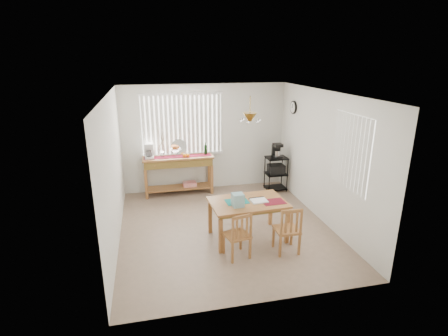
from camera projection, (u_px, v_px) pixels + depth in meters
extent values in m
cube|color=gray|center=(225.00, 228.00, 6.87)|extent=(4.00, 4.50, 0.01)
cube|color=white|center=(205.00, 137.00, 8.60)|extent=(4.00, 0.10, 2.60)
cube|color=white|center=(266.00, 218.00, 4.33)|extent=(4.00, 0.10, 2.60)
cube|color=white|center=(110.00, 172.00, 6.04)|extent=(0.10, 4.50, 2.60)
cube|color=white|center=(326.00, 158.00, 6.89)|extent=(0.10, 4.50, 2.60)
cube|color=white|center=(225.00, 90.00, 6.05)|extent=(4.00, 4.50, 0.10)
cube|color=white|center=(182.00, 125.00, 8.33)|extent=(1.90, 0.01, 1.40)
cube|color=white|center=(144.00, 126.00, 8.14)|extent=(0.07, 0.03, 1.40)
cube|color=white|center=(148.00, 126.00, 8.16)|extent=(0.07, 0.03, 1.40)
cube|color=white|center=(153.00, 126.00, 8.18)|extent=(0.07, 0.03, 1.40)
cube|color=white|center=(157.00, 126.00, 8.20)|extent=(0.07, 0.03, 1.40)
cube|color=white|center=(162.00, 126.00, 8.22)|extent=(0.07, 0.03, 1.40)
cube|color=white|center=(166.00, 125.00, 8.25)|extent=(0.07, 0.03, 1.40)
cube|color=white|center=(171.00, 125.00, 8.27)|extent=(0.07, 0.03, 1.40)
cube|color=white|center=(175.00, 125.00, 8.29)|extent=(0.07, 0.03, 1.40)
cube|color=white|center=(180.00, 125.00, 8.31)|extent=(0.07, 0.03, 1.40)
cube|color=white|center=(184.00, 125.00, 8.33)|extent=(0.07, 0.03, 1.40)
cube|color=white|center=(189.00, 125.00, 8.36)|extent=(0.07, 0.03, 1.40)
cube|color=white|center=(193.00, 124.00, 8.38)|extent=(0.07, 0.03, 1.40)
cube|color=white|center=(197.00, 124.00, 8.40)|extent=(0.07, 0.03, 1.40)
cube|color=white|center=(202.00, 124.00, 8.42)|extent=(0.07, 0.03, 1.40)
cube|color=white|center=(206.00, 124.00, 8.44)|extent=(0.07, 0.03, 1.40)
cube|color=white|center=(210.00, 124.00, 8.46)|extent=(0.07, 0.03, 1.40)
cube|color=white|center=(215.00, 123.00, 8.49)|extent=(0.07, 0.03, 1.40)
cube|color=white|center=(219.00, 123.00, 8.51)|extent=(0.07, 0.03, 1.40)
cube|color=white|center=(183.00, 154.00, 8.53)|extent=(1.98, 0.06, 0.06)
cube|color=white|center=(181.00, 94.00, 8.08)|extent=(1.98, 0.06, 0.06)
cube|color=white|center=(351.00, 153.00, 5.94)|extent=(0.01, 1.10, 1.30)
cube|color=white|center=(368.00, 161.00, 5.48)|extent=(0.03, 0.07, 1.30)
cube|color=white|center=(364.00, 159.00, 5.58)|extent=(0.03, 0.07, 1.30)
cube|color=white|center=(360.00, 157.00, 5.68)|extent=(0.03, 0.07, 1.30)
cube|color=white|center=(356.00, 155.00, 5.78)|extent=(0.03, 0.07, 1.30)
cube|color=white|center=(352.00, 153.00, 5.89)|extent=(0.03, 0.07, 1.30)
cube|color=white|center=(349.00, 152.00, 5.99)|extent=(0.03, 0.07, 1.30)
cube|color=white|center=(345.00, 150.00, 6.09)|extent=(0.03, 0.07, 1.30)
cube|color=white|center=(342.00, 149.00, 6.19)|extent=(0.03, 0.07, 1.30)
cube|color=white|center=(339.00, 147.00, 6.29)|extent=(0.03, 0.07, 1.30)
cube|color=white|center=(336.00, 146.00, 6.40)|extent=(0.03, 0.07, 1.30)
cylinder|color=black|center=(293.00, 107.00, 8.08)|extent=(0.04, 0.30, 0.30)
cylinder|color=white|center=(293.00, 107.00, 8.07)|extent=(0.01, 0.25, 0.25)
cylinder|color=olive|center=(250.00, 106.00, 5.75)|extent=(0.01, 0.01, 0.34)
cone|color=olive|center=(250.00, 117.00, 5.81)|extent=(0.24, 0.24, 0.14)
sphere|color=white|center=(259.00, 120.00, 5.86)|extent=(0.05, 0.05, 0.05)
sphere|color=white|center=(252.00, 119.00, 5.97)|extent=(0.05, 0.05, 0.05)
sphere|color=white|center=(243.00, 119.00, 5.94)|extent=(0.05, 0.05, 0.05)
sphere|color=white|center=(241.00, 121.00, 5.79)|extent=(0.05, 0.05, 0.05)
sphere|color=white|center=(248.00, 122.00, 5.68)|extent=(0.05, 0.05, 0.05)
sphere|color=white|center=(257.00, 122.00, 5.71)|extent=(0.05, 0.05, 0.05)
cube|color=#A36A37|center=(178.00, 157.00, 8.29)|extent=(1.66, 0.47, 0.04)
cube|color=olive|center=(178.00, 162.00, 8.33)|extent=(1.60, 0.43, 0.17)
cube|color=#A36A37|center=(146.00, 185.00, 8.13)|extent=(0.06, 0.06, 0.72)
cube|color=#A36A37|center=(212.00, 180.00, 8.46)|extent=(0.06, 0.06, 0.72)
cube|color=#A36A37|center=(146.00, 179.00, 8.47)|extent=(0.06, 0.06, 0.72)
cube|color=#A36A37|center=(209.00, 175.00, 8.80)|extent=(0.06, 0.06, 0.72)
cube|color=#A36A37|center=(179.00, 187.00, 8.53)|extent=(1.54, 0.41, 0.03)
cube|color=red|center=(190.00, 184.00, 8.56)|extent=(0.31, 0.23, 0.10)
cube|color=maroon|center=(178.00, 156.00, 8.29)|extent=(1.58, 0.26, 0.01)
cube|color=white|center=(149.00, 157.00, 8.14)|extent=(0.21, 0.25, 0.05)
cube|color=white|center=(149.00, 151.00, 8.18)|extent=(0.21, 0.08, 0.31)
cube|color=white|center=(148.00, 145.00, 8.03)|extent=(0.21, 0.23, 0.07)
cylinder|color=white|center=(149.00, 154.00, 8.08)|extent=(0.14, 0.14, 0.14)
cylinder|color=white|center=(176.00, 155.00, 8.24)|extent=(0.05, 0.05, 0.10)
cone|color=white|center=(176.00, 151.00, 8.21)|extent=(0.27, 0.27, 0.09)
sphere|color=#B42B18|center=(178.00, 147.00, 8.20)|extent=(0.08, 0.08, 0.08)
sphere|color=#B42B18|center=(176.00, 147.00, 8.23)|extent=(0.08, 0.08, 0.08)
sphere|color=#B42B18|center=(173.00, 147.00, 8.20)|extent=(0.08, 0.08, 0.08)
sphere|color=#B42B18|center=(174.00, 148.00, 8.15)|extent=(0.08, 0.08, 0.08)
sphere|color=#B42B18|center=(176.00, 148.00, 8.14)|extent=(0.08, 0.08, 0.08)
sphere|color=orange|center=(184.00, 155.00, 8.23)|extent=(0.08, 0.08, 0.08)
sphere|color=orange|center=(188.00, 155.00, 8.25)|extent=(0.08, 0.08, 0.08)
cylinder|color=silver|center=(179.00, 147.00, 8.42)|extent=(0.37, 0.09, 0.37)
cylinder|color=white|center=(162.00, 154.00, 8.24)|extent=(0.08, 0.08, 0.15)
cylinder|color=#4C3823|center=(161.00, 141.00, 8.14)|extent=(0.09, 0.04, 0.46)
cylinder|color=#4C3823|center=(161.00, 140.00, 8.14)|extent=(0.14, 0.06, 0.50)
cylinder|color=#4C3823|center=(161.00, 142.00, 8.15)|extent=(0.18, 0.08, 0.38)
cylinder|color=#4C3823|center=(161.00, 139.00, 8.13)|extent=(0.06, 0.03, 0.57)
cylinder|color=#4C3823|center=(162.00, 143.00, 8.16)|extent=(0.23, 0.10, 0.32)
cylinder|color=black|center=(206.00, 150.00, 8.44)|extent=(0.08, 0.08, 0.24)
cylinder|color=black|center=(205.00, 143.00, 8.39)|extent=(0.03, 0.03, 0.08)
cylinder|color=black|center=(269.00, 177.00, 8.45)|extent=(0.02, 0.02, 0.85)
cylinder|color=black|center=(287.00, 175.00, 8.55)|extent=(0.02, 0.02, 0.85)
cylinder|color=black|center=(265.00, 172.00, 8.79)|extent=(0.02, 0.02, 0.85)
cylinder|color=black|center=(282.00, 171.00, 8.88)|extent=(0.02, 0.02, 0.85)
cube|color=black|center=(277.00, 158.00, 8.54)|extent=(0.50, 0.40, 0.03)
cube|color=black|center=(276.00, 174.00, 8.67)|extent=(0.50, 0.40, 0.03)
cube|color=black|center=(275.00, 187.00, 8.78)|extent=(0.50, 0.40, 0.03)
cube|color=black|center=(276.00, 169.00, 8.63)|extent=(0.38, 0.30, 0.22)
cube|color=black|center=(277.00, 156.00, 8.51)|extent=(0.20, 0.24, 0.05)
cube|color=black|center=(276.00, 151.00, 8.55)|extent=(0.20, 0.08, 0.30)
cube|color=black|center=(278.00, 145.00, 8.42)|extent=(0.20, 0.22, 0.07)
cylinder|color=silver|center=(277.00, 153.00, 8.47)|extent=(0.13, 0.13, 0.13)
cube|color=#A36A37|center=(248.00, 202.00, 6.28)|extent=(1.40, 0.94, 0.04)
cube|color=olive|center=(248.00, 205.00, 6.30)|extent=(1.29, 0.84, 0.06)
cube|color=#A36A37|center=(221.00, 236.00, 5.90)|extent=(0.07, 0.07, 0.63)
cube|color=#A36A37|center=(287.00, 227.00, 6.22)|extent=(0.07, 0.07, 0.63)
cube|color=#A36A37|center=(210.00, 217.00, 6.58)|extent=(0.07, 0.07, 0.63)
cube|color=#A36A37|center=(270.00, 210.00, 6.91)|extent=(0.07, 0.07, 0.63)
cube|color=#167D7A|center=(237.00, 201.00, 6.27)|extent=(0.42, 0.31, 0.01)
cube|color=maroon|center=(273.00, 202.00, 6.26)|extent=(0.42, 0.31, 0.01)
cube|color=white|center=(259.00, 201.00, 6.28)|extent=(0.30, 0.25, 0.02)
cube|color=black|center=(256.00, 198.00, 6.39)|extent=(0.29, 0.05, 0.03)
cube|color=#7EAFB7|center=(238.00, 200.00, 6.05)|extent=(0.20, 0.20, 0.23)
cube|color=#A36A37|center=(237.00, 235.00, 5.77)|extent=(0.46, 0.46, 0.04)
cube|color=#A36A37|center=(241.00, 240.00, 6.04)|extent=(0.04, 0.04, 0.37)
cube|color=#A36A37|center=(224.00, 244.00, 5.91)|extent=(0.04, 0.04, 0.37)
cube|color=#A36A37|center=(250.00, 248.00, 5.76)|extent=(0.04, 0.04, 0.37)
cube|color=#A36A37|center=(232.00, 253.00, 5.63)|extent=(0.04, 0.04, 0.37)
cube|color=#A36A37|center=(251.00, 225.00, 5.62)|extent=(0.04, 0.04, 0.42)
cube|color=#A36A37|center=(233.00, 229.00, 5.49)|extent=(0.04, 0.04, 0.42)
cube|color=#A36A37|center=(242.00, 217.00, 5.50)|extent=(0.34, 0.10, 0.05)
cube|color=#A36A37|center=(247.00, 227.00, 5.60)|extent=(0.04, 0.03, 0.33)
cube|color=#A36A37|center=(242.00, 228.00, 5.56)|extent=(0.04, 0.03, 0.33)
cube|color=#A36A37|center=(237.00, 230.00, 5.53)|extent=(0.04, 0.03, 0.33)
cube|color=#A36A37|center=(287.00, 230.00, 5.93)|extent=(0.40, 0.40, 0.04)
cube|color=#A36A37|center=(291.00, 235.00, 6.18)|extent=(0.04, 0.04, 0.39)
cube|color=#A36A37|center=(273.00, 237.00, 6.12)|extent=(0.04, 0.04, 0.39)
cube|color=#A36A37|center=(299.00, 245.00, 5.87)|extent=(0.04, 0.04, 0.39)
cube|color=#A36A37|center=(280.00, 247.00, 5.80)|extent=(0.04, 0.04, 0.39)
cube|color=#A36A37|center=(301.00, 221.00, 5.72)|extent=(0.03, 0.03, 0.43)
cube|color=#A36A37|center=(282.00, 223.00, 5.66)|extent=(0.03, 0.03, 0.43)
cube|color=#A36A37|center=(292.00, 211.00, 5.63)|extent=(0.36, 0.03, 0.06)
cube|color=#A36A37|center=(297.00, 223.00, 5.71)|extent=(0.04, 0.02, 0.35)
cube|color=#A36A37|center=(291.00, 223.00, 5.69)|extent=(0.04, 0.02, 0.35)
cube|color=#A36A37|center=(286.00, 224.00, 5.68)|extent=(0.04, 0.02, 0.35)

